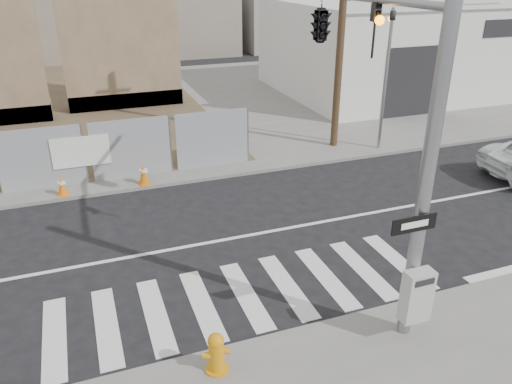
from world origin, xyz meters
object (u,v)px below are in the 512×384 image
object	(u,v)px
signal_pole	(351,67)
auto_shop	(392,46)
fire_hydrant	(216,353)
traffic_cone_d	(144,174)
traffic_cone_c	(62,186)

from	to	relation	value
signal_pole	auto_shop	bearing A→B (deg)	52.54
auto_shop	fire_hydrant	world-z (taller)	auto_shop
traffic_cone_d	auto_shop	bearing A→B (deg)	29.94
auto_shop	traffic_cone_c	world-z (taller)	auto_shop
fire_hydrant	traffic_cone_c	distance (m)	9.11
fire_hydrant	traffic_cone_d	xyz separation A→B (m)	(0.07, 8.77, -0.05)
auto_shop	signal_pole	bearing A→B (deg)	-127.46
traffic_cone_d	signal_pole	bearing A→B (deg)	-59.57
auto_shop	fire_hydrant	size ratio (longest dim) A/B	15.05
signal_pole	traffic_cone_d	distance (m)	8.45
auto_shop	traffic_cone_c	distance (m)	19.86
fire_hydrant	traffic_cone_c	world-z (taller)	fire_hydrant
traffic_cone_c	auto_shop	bearing A→B (deg)	26.29
traffic_cone_c	traffic_cone_d	distance (m)	2.52
signal_pole	auto_shop	xyz separation A→B (m)	(11.50, 15.01, -2.25)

